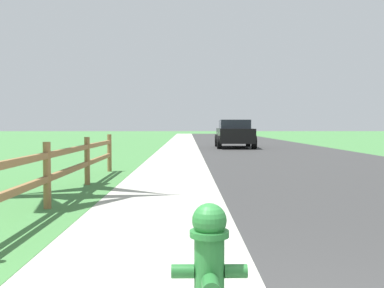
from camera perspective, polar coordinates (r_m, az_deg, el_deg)
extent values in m
plane|color=#3E763C|center=(26.80, 0.66, -0.16)|extent=(120.00, 120.00, 0.00)
cube|color=#313131|center=(29.08, 7.48, 0.03)|extent=(7.00, 66.00, 0.01)
cube|color=#A7A69B|center=(28.89, -5.39, 0.02)|extent=(6.00, 66.00, 0.01)
cube|color=#3E763C|center=(29.06, -8.34, 0.03)|extent=(5.00, 66.00, 0.00)
cylinder|color=#287233|center=(2.69, 2.21, -17.36)|extent=(0.17, 0.17, 0.62)
cylinder|color=#287233|center=(2.60, 2.22, -11.33)|extent=(0.23, 0.23, 0.03)
sphere|color=#287233|center=(2.58, 2.23, -9.72)|extent=(0.20, 0.20, 0.20)
cube|color=#22612B|center=(2.57, 2.23, -8.31)|extent=(0.04, 0.04, 0.04)
cylinder|color=#22612B|center=(2.66, -1.19, -15.91)|extent=(0.13, 0.08, 0.08)
cylinder|color=#22612B|center=(2.67, 5.60, -15.82)|extent=(0.13, 0.08, 0.08)
cylinder|color=#22612B|center=(2.52, 2.41, -17.73)|extent=(0.10, 0.16, 0.10)
cylinder|color=brown|center=(6.81, -17.98, -3.85)|extent=(0.11, 0.11, 0.98)
cylinder|color=brown|center=(9.30, -13.21, -2.13)|extent=(0.11, 0.11, 0.98)
cylinder|color=brown|center=(11.84, -10.47, -1.14)|extent=(0.11, 0.11, 0.98)
cube|color=brown|center=(6.82, -17.97, -4.26)|extent=(0.07, 10.36, 0.09)
cube|color=brown|center=(6.78, -18.01, -1.39)|extent=(0.07, 10.36, 0.09)
cube|color=black|center=(24.08, 5.44, 1.11)|extent=(1.86, 4.28, 0.74)
cube|color=#1E232B|center=(24.25, 5.41, 2.54)|extent=(1.60, 2.21, 0.46)
cylinder|color=black|center=(25.35, 3.19, 0.46)|extent=(0.23, 0.69, 0.68)
cylinder|color=black|center=(25.49, 7.17, 0.45)|extent=(0.23, 0.69, 0.68)
cylinder|color=black|center=(22.72, 3.49, 0.23)|extent=(0.23, 0.69, 0.68)
cylinder|color=black|center=(22.88, 7.92, 0.22)|extent=(0.23, 0.69, 0.68)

